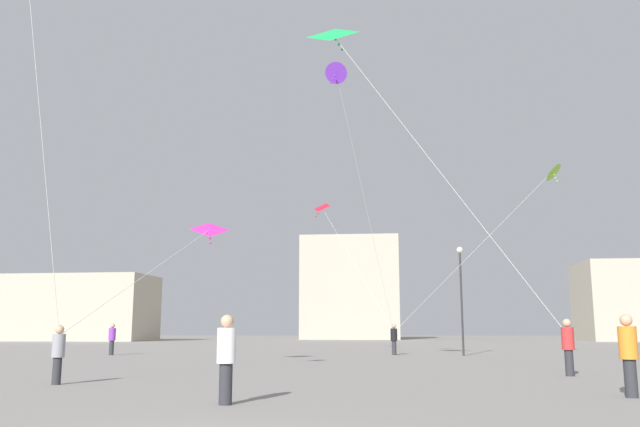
% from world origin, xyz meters
% --- Properties ---
extents(person_in_red, '(0.39, 0.39, 1.81)m').
position_xyz_m(person_in_red, '(8.46, 14.42, 0.99)').
color(person_in_red, '#2D2D33').
rests_on(person_in_red, ground_plane).
extents(person_in_orange, '(0.39, 0.39, 1.81)m').
position_xyz_m(person_in_orange, '(7.83, 7.70, 0.99)').
color(person_in_orange, '#2D2D33').
rests_on(person_in_orange, ground_plane).
extents(person_in_grey, '(0.34, 0.34, 1.58)m').
position_xyz_m(person_in_grey, '(-6.35, 9.98, 0.87)').
color(person_in_grey, '#2D2D33').
rests_on(person_in_grey, ground_plane).
extents(person_in_black, '(0.39, 0.39, 1.78)m').
position_xyz_m(person_in_black, '(3.42, 31.37, 0.98)').
color(person_in_black, '#2D2D33').
rests_on(person_in_black, ground_plane).
extents(person_in_purple, '(0.40, 0.40, 1.82)m').
position_xyz_m(person_in_purple, '(-12.92, 29.87, 1.00)').
color(person_in_purple, '#2D2D33').
rests_on(person_in_purple, ground_plane).
extents(person_in_white, '(0.38, 0.38, 1.77)m').
position_xyz_m(person_in_white, '(-0.73, 5.64, 0.97)').
color(person_in_white, '#2D2D33').
rests_on(person_in_white, ground_plane).
extents(kite_magenta_delta, '(2.25, 10.52, 4.75)m').
position_xyz_m(kite_magenta_delta, '(-4.85, 19.77, 5.65)').
color(kite_magenta_delta, '#D12899').
extents(kite_crimson_delta, '(5.28, 5.86, 8.77)m').
position_xyz_m(kite_crimson_delta, '(-1.11, 36.48, 9.57)').
color(kite_crimson_delta, red).
extents(kite_violet_diamond, '(3.42, 9.54, 12.90)m').
position_xyz_m(kite_violet_diamond, '(0.64, 22.39, 13.55)').
color(kite_violet_diamond, purple).
extents(kite_lime_diamond, '(9.30, 4.24, 9.09)m').
position_xyz_m(kite_lime_diamond, '(11.99, 27.87, 9.84)').
color(kite_lime_diamond, '#8CD12D').
extents(kite_emerald_delta, '(8.69, 4.40, 12.90)m').
position_xyz_m(kite_emerald_delta, '(0.80, 18.20, 13.58)').
color(kite_emerald_delta, green).
extents(building_left_hall, '(21.40, 10.38, 8.38)m').
position_xyz_m(building_left_hall, '(-37.00, 75.24, 4.19)').
color(building_left_hall, '#B2A893').
rests_on(building_left_hall, ground_plane).
extents(building_centre_hall, '(14.71, 15.20, 15.13)m').
position_xyz_m(building_centre_hall, '(-1.00, 93.72, 7.56)').
color(building_centre_hall, '#B2A893').
rests_on(building_centre_hall, ground_plane).
extents(building_right_hall, '(12.55, 10.62, 9.96)m').
position_xyz_m(building_right_hall, '(35.00, 78.89, 4.98)').
color(building_right_hall, '#B2A893').
rests_on(building_right_hall, ground_plane).
extents(lamppost_east, '(0.36, 0.36, 6.19)m').
position_xyz_m(lamppost_east, '(7.29, 30.58, 4.03)').
color(lamppost_east, '#2D2D30').
rests_on(lamppost_east, ground_plane).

